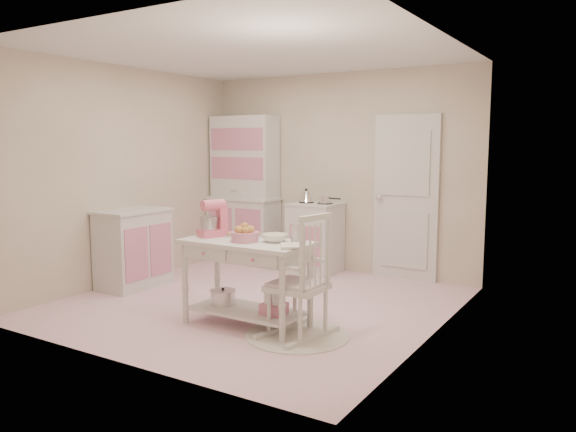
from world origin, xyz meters
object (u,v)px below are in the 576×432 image
at_px(stove, 315,238).
at_px(rocking_chair, 297,275).
at_px(hutch, 243,190).
at_px(work_table, 247,283).
at_px(bread_basket, 245,237).
at_px(base_cabinet, 133,248).
at_px(stand_mixer, 212,219).

xyz_separation_m(stove, rocking_chair, (1.08, -2.27, 0.09)).
xyz_separation_m(hutch, work_table, (1.72, -2.31, -0.64)).
bearing_deg(bread_basket, work_table, 111.80).
bearing_deg(base_cabinet, bread_basket, -14.41).
bearing_deg(work_table, bread_basket, -68.20).
xyz_separation_m(hutch, stand_mixer, (1.30, -2.29, -0.07)).
height_order(stove, work_table, stove).
distance_m(base_cabinet, bread_basket, 2.09).
distance_m(stove, work_table, 2.32).
xyz_separation_m(work_table, bread_basket, (0.02, -0.05, 0.45)).
relative_size(hutch, stove, 2.26).
relative_size(rocking_chair, stand_mixer, 3.24).
bearing_deg(stand_mixer, work_table, 21.38).
height_order(stand_mixer, bread_basket, stand_mixer).
relative_size(base_cabinet, bread_basket, 3.68).
height_order(stove, bread_basket, stove).
distance_m(rocking_chair, work_table, 0.57).
bearing_deg(stove, work_table, -77.00).
distance_m(stove, stand_mixer, 2.30).
bearing_deg(work_table, rocking_chair, -1.42).
bearing_deg(rocking_chair, stove, 125.86).
height_order(work_table, stand_mixer, stand_mixer).
distance_m(base_cabinet, work_table, 2.03).
bearing_deg(bread_basket, rocking_chair, 3.89).
bearing_deg(rocking_chair, work_table, -170.87).
height_order(base_cabinet, work_table, base_cabinet).
distance_m(hutch, base_cabinet, 1.95).
relative_size(stove, bread_basket, 3.68).
height_order(stove, rocking_chair, rocking_chair).
bearing_deg(stove, rocking_chair, -64.70).
distance_m(hutch, work_table, 2.95).
xyz_separation_m(hutch, rocking_chair, (2.28, -2.32, -0.49)).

